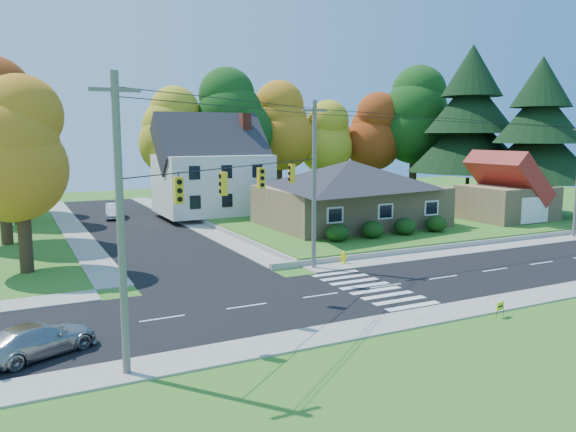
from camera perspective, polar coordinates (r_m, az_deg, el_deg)
name	(u,v)px	position (r m, az deg, el deg)	size (l,w,h in m)	color
ground	(386,286)	(30.60, 9.89, -7.04)	(120.00, 120.00, 0.00)	#3D7923
road_main	(386,286)	(30.60, 9.89, -7.02)	(90.00, 8.00, 0.02)	black
road_cross	(134,226)	(51.22, -15.37, -1.02)	(8.00, 44.00, 0.02)	black
sidewalk_north	(337,266)	(34.60, 4.96, -5.08)	(90.00, 2.00, 0.08)	#9C9A90
sidewalk_south	(452,312)	(26.91, 16.30, -9.31)	(90.00, 2.00, 0.08)	#9C9A90
lawn	(365,216)	(54.73, 7.82, 0.04)	(30.00, 30.00, 0.50)	#3D7923
ranch_house	(350,192)	(47.48, 6.31, 2.48)	(14.60, 10.60, 5.40)	tan
colonial_house	(213,171)	(54.72, -7.67, 4.60)	(10.40, 8.40, 9.60)	silver
garage	(507,193)	(53.59, 21.38, 2.16)	(7.30, 6.30, 4.60)	tan
hedge_row	(389,228)	(42.43, 10.23, -1.19)	(10.70, 1.70, 1.27)	#163A10
traffic_infrastructure	(371,188)	(30.67, 8.40, 2.82)	(38.10, 10.66, 10.00)	#666059
tree_lot_0	(174,132)	(59.75, -11.50, 8.39)	(6.72, 6.72, 12.51)	#3F2A19
tree_lot_1	(232,119)	(60.69, -5.73, 9.74)	(7.84, 7.84, 14.60)	#3F2A19
tree_lot_2	(279,126)	(63.96, -0.96, 9.12)	(7.28, 7.28, 13.56)	#3F2A19
tree_lot_3	(329,138)	(65.91, 4.18, 7.93)	(6.16, 6.16, 11.47)	#3F2A19
tree_lot_4	(377,132)	(68.35, 8.99, 8.41)	(6.72, 6.72, 12.51)	#3F2A19
tree_lot_5	(415,115)	(69.22, 12.75, 9.93)	(8.40, 8.40, 15.64)	#3F2A19
conifer_east_a	(470,122)	(63.89, 18.02, 9.10)	(12.80, 12.80, 16.96)	#3F2A19
conifer_east_b	(539,132)	(59.20, 24.15, 7.81)	(11.20, 11.20, 14.84)	#3F2A19
tree_west_0	(19,150)	(35.68, -25.65, 6.08)	(6.16, 6.16, 11.47)	#3F2A19
tree_west_2	(13,137)	(55.67, -26.11, 7.22)	(6.72, 6.72, 12.51)	#3F2A19
silver_sedan	(38,339)	(22.75, -24.03, -11.39)	(1.72, 4.24, 1.23)	#A4A4A4
white_car	(114,211)	(56.59, -17.25, 0.50)	(1.50, 4.31, 1.42)	silver
fire_hydrant	(344,258)	(35.21, 5.68, -4.25)	(0.48, 0.38, 0.85)	#F6F90A
yard_sign	(500,307)	(26.82, 20.76, -8.59)	(0.53, 0.15, 0.67)	black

